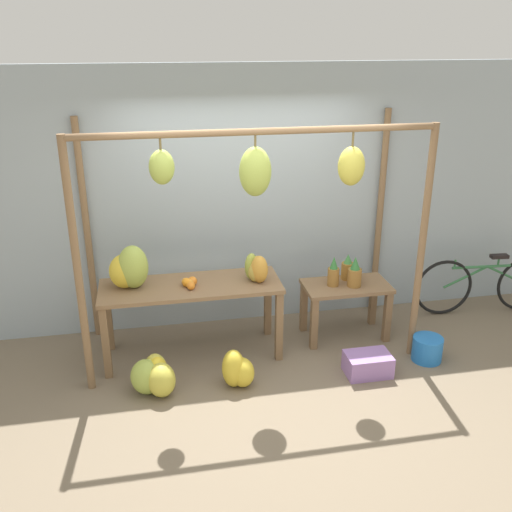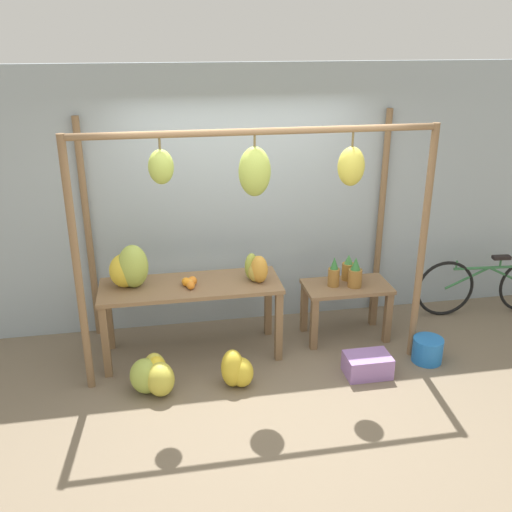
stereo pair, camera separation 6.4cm
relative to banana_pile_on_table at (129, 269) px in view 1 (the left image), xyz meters
The scene contains 14 objects.
ground_plane 1.73m from the banana_pile_on_table, 35.07° to the right, with size 20.00×20.00×0.00m, color #756651.
shop_wall_back 1.41m from the banana_pile_on_table, 29.34° to the left, with size 8.00×0.08×2.80m.
stall_awning 1.43m from the banana_pile_on_table, 12.09° to the right, with size 3.23×1.19×2.33m.
display_table_main 0.65m from the banana_pile_on_table, ahead, with size 1.76×0.63×0.78m.
display_table_side 2.26m from the banana_pile_on_table, ahead, with size 0.90×0.50×0.61m.
banana_pile_on_table is the anchor object (origin of this frame).
orange_pile 0.59m from the banana_pile_on_table, ahead, with size 0.15×0.19×0.09m.
pineapple_cluster 2.23m from the banana_pile_on_table, ahead, with size 0.34×0.33×0.32m.
banana_pile_ground_left 1.04m from the banana_pile_on_table, 75.22° to the right, with size 0.48×0.46×0.35m.
banana_pile_ground_right 1.40m from the banana_pile_on_table, 36.93° to the right, with size 0.35×0.32×0.37m.
fruit_crate_white 2.46m from the banana_pile_on_table, 18.69° to the right, with size 0.43×0.29×0.21m.
blue_bucket 3.04m from the banana_pile_on_table, 12.12° to the right, with size 0.30×0.30×0.25m.
parked_bicycle 4.03m from the banana_pile_on_table, ahead, with size 1.66×0.17×0.72m.
papaya_pile 1.23m from the banana_pile_on_table, ahead, with size 0.26×0.29×0.28m.
Camera 1 is at (-0.95, -4.32, 3.08)m, focal length 40.00 mm.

